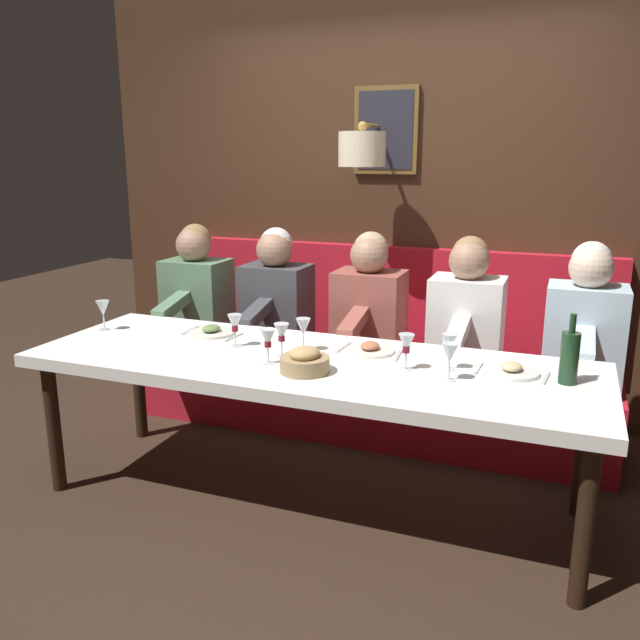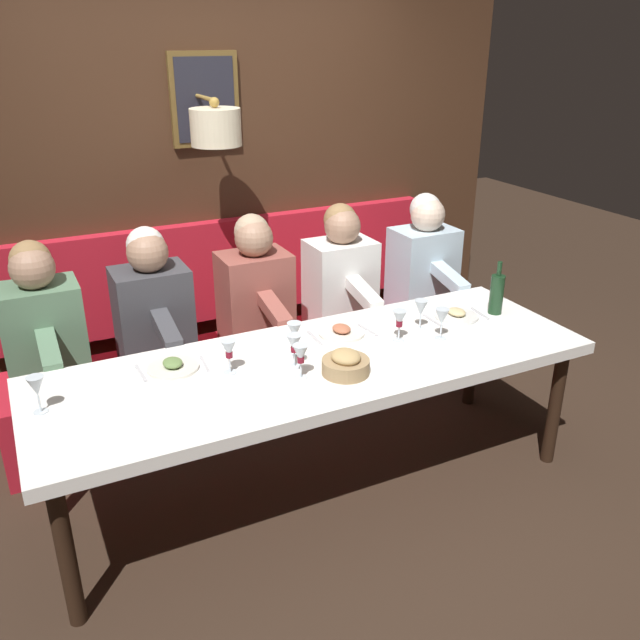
# 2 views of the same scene
# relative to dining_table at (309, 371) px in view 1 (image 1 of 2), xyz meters

# --- Properties ---
(ground_plane) EXTENTS (12.00, 12.00, 0.00)m
(ground_plane) POSITION_rel_dining_table_xyz_m (0.00, 0.00, -0.68)
(ground_plane) COLOR #332319
(dining_table) EXTENTS (0.90, 2.69, 0.74)m
(dining_table) POSITION_rel_dining_table_xyz_m (0.00, 0.00, 0.00)
(dining_table) COLOR white
(dining_table) RESTS_ON ground_plane
(banquette_bench) EXTENTS (0.52, 2.89, 0.45)m
(banquette_bench) POSITION_rel_dining_table_xyz_m (0.89, 0.00, -0.45)
(banquette_bench) COLOR red
(banquette_bench) RESTS_ON ground_plane
(back_wall_panel) EXTENTS (0.59, 4.09, 2.90)m
(back_wall_panel) POSITION_rel_dining_table_xyz_m (1.46, 0.00, 0.69)
(back_wall_panel) COLOR #422819
(back_wall_panel) RESTS_ON ground_plane
(diner_nearest) EXTENTS (0.60, 0.40, 0.79)m
(diner_nearest) POSITION_rel_dining_table_xyz_m (0.88, -1.21, 0.14)
(diner_nearest) COLOR silver
(diner_nearest) RESTS_ON banquette_bench
(diner_near) EXTENTS (0.60, 0.40, 0.79)m
(diner_near) POSITION_rel_dining_table_xyz_m (0.88, -0.59, 0.14)
(diner_near) COLOR white
(diner_near) RESTS_ON banquette_bench
(diner_middle) EXTENTS (0.60, 0.40, 0.79)m
(diner_middle) POSITION_rel_dining_table_xyz_m (0.88, -0.03, 0.14)
(diner_middle) COLOR #934C42
(diner_middle) RESTS_ON banquette_bench
(diner_far) EXTENTS (0.60, 0.40, 0.79)m
(diner_far) POSITION_rel_dining_table_xyz_m (0.88, 0.58, 0.14)
(diner_far) COLOR #3D3D42
(diner_far) RESTS_ON banquette_bench
(diner_farthest) EXTENTS (0.60, 0.40, 0.79)m
(diner_farthest) POSITION_rel_dining_table_xyz_m (0.88, 1.15, 0.14)
(diner_farthest) COLOR #567A5B
(diner_farthest) RESTS_ON banquette_bench
(place_setting_0) EXTENTS (0.24, 0.32, 0.05)m
(place_setting_0) POSITION_rel_dining_table_xyz_m (0.20, -0.24, 0.08)
(place_setting_0) COLOR silver
(place_setting_0) RESTS_ON dining_table
(place_setting_1) EXTENTS (0.24, 0.32, 0.05)m
(place_setting_1) POSITION_rel_dining_table_xyz_m (0.21, 0.64, 0.08)
(place_setting_1) COLOR silver
(place_setting_1) RESTS_ON dining_table
(place_setting_2) EXTENTS (0.24, 0.32, 0.05)m
(place_setting_2) POSITION_rel_dining_table_xyz_m (0.12, -0.91, 0.08)
(place_setting_2) COLOR silver
(place_setting_2) RESTS_ON dining_table
(wine_glass_0) EXTENTS (0.07, 0.07, 0.16)m
(wine_glass_0) POSITION_rel_dining_table_xyz_m (0.01, -0.46, 0.18)
(wine_glass_0) COLOR silver
(wine_glass_0) RESTS_ON dining_table
(wine_glass_1) EXTENTS (0.07, 0.07, 0.16)m
(wine_glass_1) POSITION_rel_dining_table_xyz_m (0.08, -0.64, 0.18)
(wine_glass_1) COLOR silver
(wine_glass_1) RESTS_ON dining_table
(wine_glass_2) EXTENTS (0.07, 0.07, 0.16)m
(wine_glass_2) POSITION_rel_dining_table_xyz_m (0.11, 0.07, 0.18)
(wine_glass_2) COLOR silver
(wine_glass_2) RESTS_ON dining_table
(wine_glass_3) EXTENTS (0.07, 0.07, 0.16)m
(wine_glass_3) POSITION_rel_dining_table_xyz_m (-0.02, 0.13, 0.18)
(wine_glass_3) COLOR silver
(wine_glass_3) RESTS_ON dining_table
(wine_glass_4) EXTENTS (0.07, 0.07, 0.16)m
(wine_glass_4) POSITION_rel_dining_table_xyz_m (0.06, 0.42, 0.18)
(wine_glass_4) COLOR silver
(wine_glass_4) RESTS_ON dining_table
(wine_glass_5) EXTENTS (0.07, 0.07, 0.16)m
(wine_glass_5) POSITION_rel_dining_table_xyz_m (-0.06, -0.67, 0.18)
(wine_glass_5) COLOR silver
(wine_glass_5) RESTS_ON dining_table
(wine_glass_6) EXTENTS (0.07, 0.07, 0.16)m
(wine_glass_6) POSITION_rel_dining_table_xyz_m (0.08, 1.23, 0.18)
(wine_glass_6) COLOR silver
(wine_glass_6) RESTS_ON dining_table
(wine_glass_7) EXTENTS (0.07, 0.07, 0.16)m
(wine_glass_7) POSITION_rel_dining_table_xyz_m (-0.13, 0.15, 0.18)
(wine_glass_7) COLOR silver
(wine_glass_7) RESTS_ON dining_table
(wine_bottle) EXTENTS (0.08, 0.08, 0.30)m
(wine_bottle) POSITION_rel_dining_table_xyz_m (0.08, -1.14, 0.18)
(wine_bottle) COLOR #19381E
(wine_bottle) RESTS_ON dining_table
(bread_bowl) EXTENTS (0.22, 0.22, 0.12)m
(bread_bowl) POSITION_rel_dining_table_xyz_m (-0.18, -0.06, 0.11)
(bread_bowl) COLOR #9E7F56
(bread_bowl) RESTS_ON dining_table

